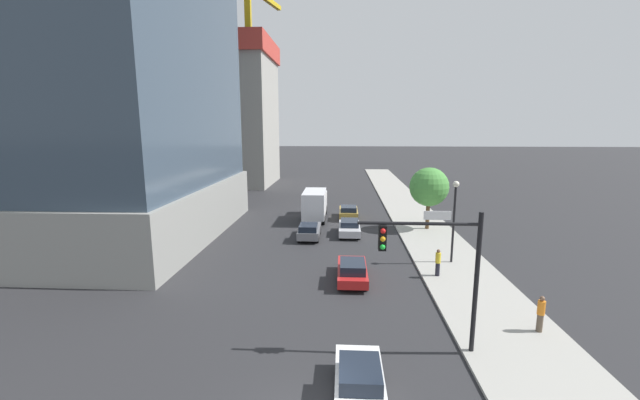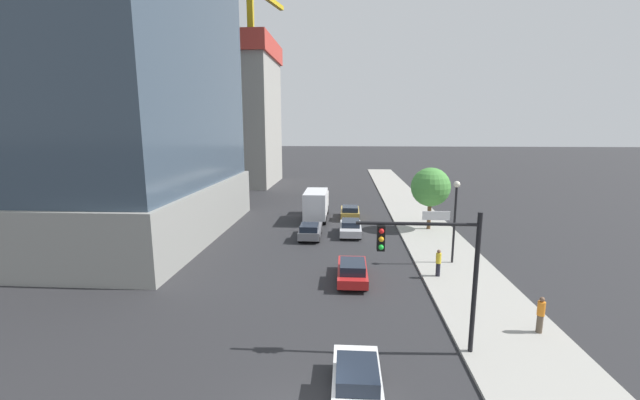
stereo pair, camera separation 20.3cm
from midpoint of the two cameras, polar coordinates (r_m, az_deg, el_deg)
The scene contains 13 objects.
sidewalk at distance 33.46m, azimuth 16.66°, elevation -6.52°, with size 5.29×120.00×0.15m, color #9E9B93.
construction_building at distance 69.44m, azimuth -12.21°, elevation 13.21°, with size 13.32×16.02×30.88m.
traffic_light_pole at distance 17.03m, azimuth 16.18°, elevation -7.89°, with size 5.07×0.48×6.11m.
street_lamp at distance 28.87m, azimuth 18.75°, elevation -1.33°, with size 0.44×0.44×5.83m.
street_tree at distance 38.00m, azimuth 15.41°, elevation 1.82°, with size 3.63×3.63×5.82m.
car_silver at distance 35.79m, azimuth 4.14°, elevation -3.98°, with size 1.89×4.40×1.36m.
car_gray at distance 34.43m, azimuth -1.75°, elevation -4.44°, with size 1.80×4.27×1.47m.
car_red at distance 25.27m, azimuth 4.48°, elevation -10.15°, with size 1.84×4.60×1.41m.
car_gold at distance 42.08m, azimuth 4.02°, elevation -1.73°, with size 1.94×4.22×1.47m.
car_white at distance 15.27m, azimuth 5.37°, elevation -25.08°, with size 1.75×4.35×1.43m.
box_truck at distance 41.26m, azimuth -0.87°, elevation -0.46°, with size 2.25×7.31×3.20m.
pedestrian_orange_shirt at distance 21.60m, azimuth 29.16°, elevation -14.20°, with size 0.34×0.34×1.76m.
pedestrian_yellow_shirt at distance 26.66m, azimuth 16.54°, elevation -8.65°, with size 0.34×0.34×1.77m.
Camera 1 is at (1.12, -11.14, 9.57)m, focal length 22.03 mm.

